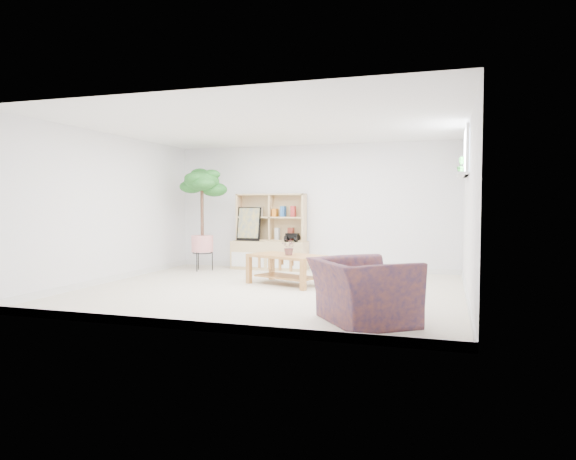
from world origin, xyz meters
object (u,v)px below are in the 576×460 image
(armchair, at_px, (363,287))
(storage_unit, at_px, (270,232))
(floor_tree, at_px, (202,219))
(coffee_table, at_px, (286,270))

(armchair, bearing_deg, storage_unit, -4.01)
(floor_tree, height_order, armchair, floor_tree)
(floor_tree, relative_size, armchair, 1.86)
(floor_tree, bearing_deg, storage_unit, 25.33)
(floor_tree, distance_m, armchair, 4.93)
(storage_unit, relative_size, armchair, 1.39)
(storage_unit, distance_m, floor_tree, 1.31)
(storage_unit, bearing_deg, coffee_table, -62.64)
(storage_unit, xyz_separation_m, armchair, (2.42, -3.89, -0.34))
(storage_unit, relative_size, floor_tree, 0.75)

